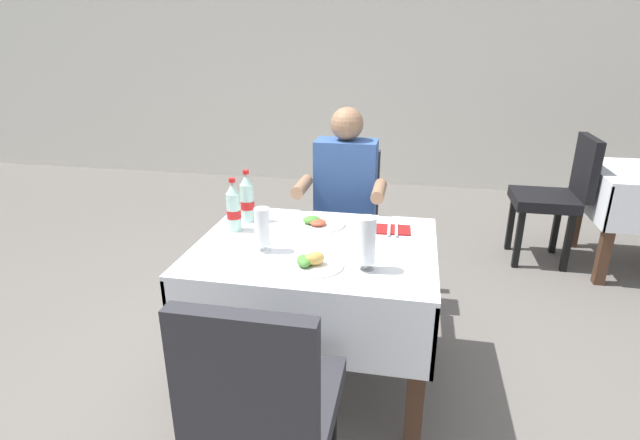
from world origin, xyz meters
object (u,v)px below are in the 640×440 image
object	(u,v)px
chair_far_diner_seat	(342,220)
background_chair_left	(558,192)
chair_near_camera_side	(264,402)
napkin_cutlery_set	(393,229)
beer_glass_left	(263,229)
cola_bottle_secondary	(247,199)
main_dining_table	(316,278)
plate_far_diner	(319,223)
cola_bottle_primary	(234,208)
plate_near_camera	(312,262)
seated_diner_far	(344,202)
beer_glass_middle	(366,243)

from	to	relation	value
chair_far_diner_seat	background_chair_left	size ratio (longest dim) A/B	1.00
chair_near_camera_side	napkin_cutlery_set	distance (m)	1.13
chair_far_diner_seat	beer_glass_left	xyz separation A→B (m)	(-0.21, -0.95, 0.30)
cola_bottle_secondary	main_dining_table	bearing A→B (deg)	-29.28
plate_far_diner	cola_bottle_secondary	size ratio (longest dim) A/B	0.88
main_dining_table	cola_bottle_primary	distance (m)	0.52
plate_far_diner	cola_bottle_secondary	distance (m)	0.38
chair_near_camera_side	plate_far_diner	xyz separation A→B (m)	(-0.03, 1.06, 0.20)
chair_far_diner_seat	chair_near_camera_side	world-z (taller)	same
plate_near_camera	cola_bottle_primary	bearing A→B (deg)	144.67
chair_near_camera_side	plate_near_camera	xyz separation A→B (m)	(0.03, 0.60, 0.21)
seated_diner_far	cola_bottle_primary	distance (m)	0.79
cola_bottle_primary	background_chair_left	world-z (taller)	cola_bottle_primary
background_chair_left	cola_bottle_secondary	bearing A→B (deg)	-141.63
plate_far_diner	cola_bottle_secondary	xyz separation A→B (m)	(-0.37, -0.01, 0.10)
napkin_cutlery_set	background_chair_left	bearing A→B (deg)	52.28
plate_far_diner	seated_diner_far	bearing A→B (deg)	83.31
beer_glass_left	chair_far_diner_seat	bearing A→B (deg)	77.46
beer_glass_middle	napkin_cutlery_set	distance (m)	0.48
seated_diner_far	background_chair_left	bearing A→B (deg)	34.25
cola_bottle_primary	cola_bottle_secondary	bearing A→B (deg)	80.54
beer_glass_middle	cola_bottle_primary	size ratio (longest dim) A/B	0.87
beer_glass_middle	chair_near_camera_side	bearing A→B (deg)	-112.51
cola_bottle_secondary	napkin_cutlery_set	distance (m)	0.75
background_chair_left	cola_bottle_primary	bearing A→B (deg)	-139.53
chair_far_diner_seat	seated_diner_far	size ratio (longest dim) A/B	0.77
plate_near_camera	background_chair_left	xyz separation A→B (m)	(1.45, 1.94, -0.21)
background_chair_left	plate_near_camera	bearing A→B (deg)	-126.63
seated_diner_far	cola_bottle_primary	bearing A→B (deg)	-125.30
cola_bottle_primary	napkin_cutlery_set	xyz separation A→B (m)	(0.76, 0.15, -0.11)
beer_glass_left	background_chair_left	xyz separation A→B (m)	(1.69, 1.83, -0.30)
main_dining_table	chair_near_camera_side	xyz separation A→B (m)	(0.00, -0.83, -0.02)
beer_glass_middle	background_chair_left	world-z (taller)	beer_glass_middle
seated_diner_far	plate_near_camera	size ratio (longest dim) A/B	5.12
main_dining_table	plate_far_diner	xyz separation A→B (m)	(-0.03, 0.23, 0.19)
chair_near_camera_side	beer_glass_middle	distance (m)	0.73
cola_bottle_secondary	beer_glass_left	bearing A→B (deg)	-61.49
chair_near_camera_side	cola_bottle_primary	size ratio (longest dim) A/B	3.68
cola_bottle_primary	napkin_cutlery_set	world-z (taller)	cola_bottle_primary
cola_bottle_primary	background_chair_left	distance (m)	2.52
chair_near_camera_side	cola_bottle_secondary	bearing A→B (deg)	110.77
chair_far_diner_seat	main_dining_table	bearing A→B (deg)	-90.00
chair_near_camera_side	napkin_cutlery_set	size ratio (longest dim) A/B	5.06
beer_glass_left	beer_glass_middle	world-z (taller)	beer_glass_middle
chair_far_diner_seat	plate_far_diner	distance (m)	0.63
plate_far_diner	chair_far_diner_seat	bearing A→B (deg)	86.91
main_dining_table	plate_near_camera	world-z (taller)	plate_near_camera
chair_far_diner_seat	cola_bottle_secondary	bearing A→B (deg)	-123.41
chair_far_diner_seat	seated_diner_far	bearing A→B (deg)	-77.02
beer_glass_middle	napkin_cutlery_set	bearing A→B (deg)	79.51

